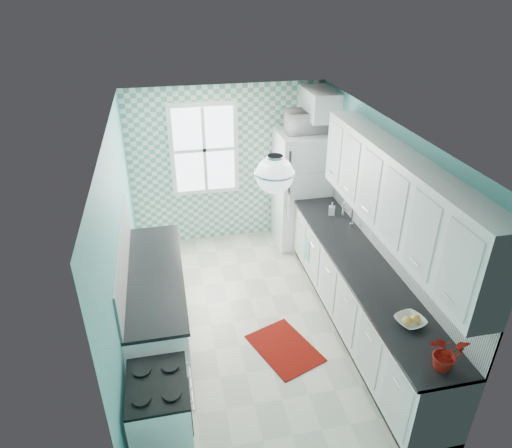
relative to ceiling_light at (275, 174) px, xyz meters
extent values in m
cube|color=beige|center=(0.00, 0.80, -2.33)|extent=(3.00, 4.40, 0.02)
cube|color=white|center=(0.00, 0.80, 0.19)|extent=(3.00, 4.40, 0.02)
cube|color=#52A5A1|center=(0.00, 3.01, -1.07)|extent=(3.00, 0.02, 2.50)
cube|color=#52A5A1|center=(0.00, -1.41, -1.07)|extent=(3.00, 0.02, 2.50)
cube|color=#52A5A1|center=(-1.51, 0.80, -1.07)|extent=(0.02, 4.40, 2.50)
cube|color=#52A5A1|center=(1.51, 0.80, -1.07)|extent=(0.02, 4.40, 2.50)
cube|color=#5EA087|center=(0.00, 2.99, -1.07)|extent=(3.00, 0.01, 2.50)
cube|color=white|center=(-0.35, 2.96, -0.77)|extent=(1.04, 0.05, 1.44)
cube|color=white|center=(-0.35, 2.95, -0.77)|extent=(0.90, 0.02, 1.30)
cube|color=white|center=(1.49, 0.40, -1.13)|extent=(0.02, 3.60, 0.51)
cube|color=white|center=(-1.49, 0.73, -1.13)|extent=(0.02, 2.15, 0.51)
cube|color=silver|center=(1.33, 0.20, -0.42)|extent=(0.33, 3.20, 0.90)
cube|color=silver|center=(1.30, 2.63, -0.07)|extent=(0.40, 0.74, 0.40)
cylinder|color=silver|center=(0.00, 0.00, 0.16)|extent=(0.14, 0.14, 0.04)
cylinder|color=silver|center=(0.00, 0.00, 0.09)|extent=(0.02, 0.02, 0.12)
sphere|color=white|center=(0.00, 0.00, 0.00)|extent=(0.34, 0.34, 0.34)
cube|color=white|center=(1.20, 0.40, -1.87)|extent=(0.60, 3.60, 0.90)
cube|color=black|center=(1.19, 0.40, -1.40)|extent=(0.63, 3.60, 0.04)
cube|color=white|center=(-1.20, 0.73, -1.87)|extent=(0.60, 2.15, 0.90)
cube|color=black|center=(-1.19, 0.73, -1.40)|extent=(0.63, 2.15, 0.04)
cube|color=white|center=(1.11, 2.60, -1.40)|extent=(0.80, 0.76, 1.84)
cube|color=silver|center=(1.11, 2.21, -0.98)|extent=(0.79, 0.01, 0.02)
cube|color=silver|center=(0.78, 2.20, -0.76)|extent=(0.03, 0.03, 0.30)
cube|color=silver|center=(0.78, 2.20, -1.40)|extent=(0.03, 0.03, 0.54)
cube|color=silver|center=(-1.20, -0.76, -1.92)|extent=(0.52, 0.66, 0.78)
cube|color=black|center=(-1.20, -0.76, -1.53)|extent=(0.52, 0.66, 0.03)
cube|color=black|center=(-0.93, -0.76, -1.87)|extent=(0.01, 0.44, 0.26)
cube|color=silver|center=(1.20, 1.27, -1.40)|extent=(0.52, 0.44, 0.12)
cylinder|color=silver|center=(1.39, 1.27, -1.20)|extent=(0.02, 0.02, 0.30)
torus|color=silver|center=(1.31, 1.27, -1.01)|extent=(0.16, 0.02, 0.16)
cube|color=#5E0505|center=(0.22, 0.21, -2.32)|extent=(0.86, 1.01, 0.01)
cube|color=teal|center=(0.89, 1.53, -1.84)|extent=(0.02, 0.21, 0.31)
imported|color=white|center=(1.20, -0.65, -1.35)|extent=(0.33, 0.33, 0.07)
imported|color=#B1090B|center=(1.20, -1.21, -1.22)|extent=(0.34, 0.31, 0.32)
imported|color=#ABBDC3|center=(1.25, 1.65, -1.29)|extent=(0.11, 0.11, 0.19)
imported|color=white|center=(1.11, 2.60, -0.32)|extent=(0.59, 0.41, 0.32)
camera|label=1|loc=(-0.93, -3.64, 1.56)|focal=32.00mm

